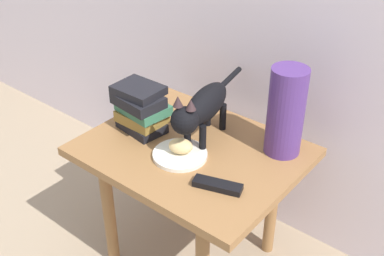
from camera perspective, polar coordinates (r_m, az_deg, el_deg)
name	(u,v)px	position (r m, az deg, el deg)	size (l,w,h in m)	color
ground_plane	(192,254)	(1.96, 0.00, -14.79)	(6.00, 6.00, 0.00)	gray
side_table	(192,166)	(1.67, 0.00, -4.51)	(0.71, 0.57, 0.51)	olive
plate	(180,155)	(1.58, -1.45, -3.19)	(0.18, 0.18, 0.01)	silver
bread_roll	(180,146)	(1.56, -1.44, -2.13)	(0.08, 0.06, 0.05)	#E0BC7A
cat	(202,108)	(1.59, 1.23, 2.44)	(0.14, 0.47, 0.23)	black
book_stack	(141,108)	(1.68, -6.11, 2.33)	(0.19, 0.16, 0.17)	black
green_vase	(286,112)	(1.56, 11.10, 1.91)	(0.12, 0.12, 0.30)	#4C2D72
tv_remote	(217,185)	(1.45, 3.05, -6.82)	(0.15, 0.04, 0.02)	black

